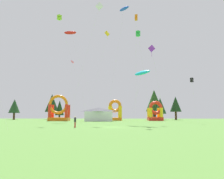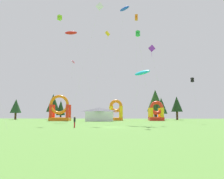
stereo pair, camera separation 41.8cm
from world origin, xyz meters
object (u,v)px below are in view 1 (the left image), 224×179
(kite_purple_diamond, at_px, (151,49))
(kite_orange_box, at_px, (136,18))
(kite_cyan_parafoil, at_px, (142,73))
(kite_yellow_diamond, at_px, (107,34))
(kite_red_parafoil, at_px, (70,33))
(kite_blue_parafoil, at_px, (124,9))
(kite_white_diamond, at_px, (99,7))
(kite_black_box, at_px, (192,80))
(kite_lime_box, at_px, (59,18))
(inflatable_blue_arch, at_px, (155,114))
(inflatable_orange_dome, at_px, (59,111))
(festival_tent, at_px, (99,114))
(inflatable_red_slide, at_px, (115,112))
(kite_green_box, at_px, (138,34))
(kite_pink_parafoil, at_px, (72,62))
(person_left_edge, at_px, (75,121))

(kite_purple_diamond, xyz_separation_m, kite_orange_box, (-2.89, 1.12, 7.02))
(kite_cyan_parafoil, xyz_separation_m, kite_yellow_diamond, (-6.74, 10.05, 10.84))
(kite_red_parafoil, bearing_deg, kite_blue_parafoil, -34.46)
(kite_cyan_parafoil, relative_size, kite_red_parafoil, 0.39)
(kite_red_parafoil, xyz_separation_m, kite_white_diamond, (9.41, -14.38, 0.39))
(kite_black_box, bearing_deg, kite_orange_box, -167.76)
(kite_cyan_parafoil, xyz_separation_m, kite_lime_box, (-16.34, 4.28, 12.33))
(kite_cyan_parafoil, distance_m, kite_lime_box, 20.91)
(kite_blue_parafoil, relative_size, kite_orange_box, 1.20)
(kite_purple_diamond, distance_m, kite_white_diamond, 15.20)
(inflatable_blue_arch, bearing_deg, inflatable_orange_dome, -173.87)
(kite_white_diamond, bearing_deg, festival_tent, 94.75)
(kite_red_parafoil, height_order, kite_yellow_diamond, kite_red_parafoil)
(kite_black_box, relative_size, kite_lime_box, 0.43)
(kite_purple_diamond, distance_m, kite_blue_parafoil, 14.69)
(kite_red_parafoil, bearing_deg, kite_white_diamond, -56.80)
(kite_orange_box, xyz_separation_m, inflatable_orange_dome, (-20.85, 19.30, -19.03))
(kite_orange_box, bearing_deg, kite_lime_box, -176.17)
(inflatable_red_slide, bearing_deg, kite_yellow_diamond, -94.11)
(kite_white_diamond, xyz_separation_m, kite_green_box, (7.57, -9.39, -9.52))
(kite_green_box, relative_size, inflatable_blue_arch, 2.82)
(kite_pink_parafoil, relative_size, inflatable_red_slide, 2.88)
(inflatable_orange_dome, xyz_separation_m, inflatable_blue_arch, (27.94, 3.00, -0.74))
(kite_black_box, bearing_deg, kite_blue_parafoil, 167.04)
(kite_red_parafoil, distance_m, kite_pink_parafoil, 8.83)
(kite_lime_box, bearing_deg, inflatable_blue_arch, 45.59)
(kite_purple_diamond, distance_m, person_left_edge, 21.92)
(kite_orange_box, height_order, kite_green_box, kite_orange_box)
(kite_black_box, bearing_deg, festival_tent, 146.30)
(kite_white_diamond, relative_size, kite_orange_box, 1.15)
(kite_lime_box, bearing_deg, kite_black_box, 7.47)
(festival_tent, bearing_deg, person_left_edge, -91.86)
(kite_black_box, relative_size, kite_white_diamond, 0.37)
(kite_purple_diamond, xyz_separation_m, inflatable_blue_arch, (4.20, 23.42, -12.75))
(kite_red_parafoil, relative_size, kite_orange_box, 1.13)
(kite_black_box, relative_size, kite_orange_box, 0.43)
(kite_pink_parafoil, bearing_deg, kite_white_diamond, -63.43)
(kite_white_diamond, distance_m, kite_blue_parafoil, 7.07)
(kite_red_parafoil, relative_size, inflatable_orange_dome, 3.44)
(kite_purple_diamond, distance_m, inflatable_blue_arch, 26.99)
(inflatable_red_slide, distance_m, festival_tent, 8.94)
(kite_black_box, height_order, kite_yellow_diamond, kite_yellow_diamond)
(kite_yellow_diamond, distance_m, person_left_edge, 25.82)
(kite_purple_diamond, relative_size, kite_yellow_diamond, 0.74)
(kite_black_box, bearing_deg, inflatable_blue_arch, 103.44)
(kite_black_box, bearing_deg, inflatable_red_slide, 127.34)
(kite_lime_box, bearing_deg, kite_green_box, -23.18)
(kite_red_parafoil, relative_size, kite_blue_parafoil, 0.94)
(kite_blue_parafoil, xyz_separation_m, kite_lime_box, (-13.45, -6.87, -5.02))
(kite_yellow_diamond, distance_m, kite_lime_box, 11.29)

